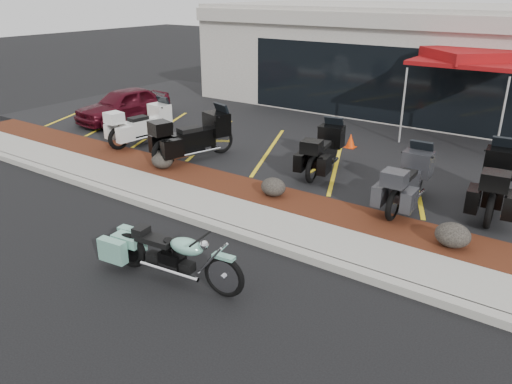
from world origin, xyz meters
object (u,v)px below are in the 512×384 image
Objects in this scene: hero_cruiser at (224,270)px; parked_car at (124,105)px; touring_white at (164,117)px; popup_canopy at (470,58)px; traffic_cone at (351,141)px.

parked_car is at bearing 139.85° from hero_cruiser.
touring_white is 0.58× the size of popup_canopy.
popup_canopy is (7.71, 5.25, 1.85)m from touring_white.
touring_white is (-6.93, 5.70, 0.33)m from hero_cruiser.
touring_white reaches higher than parked_car.
parked_car is (-2.71, 0.73, -0.08)m from touring_white.
traffic_cone is 0.11× the size of popup_canopy.
touring_white is at bearing 134.11° from hero_cruiser.
parked_car reaches higher than hero_cruiser.
touring_white reaches higher than traffic_cone.
popup_canopy is (2.40, 2.78, 2.31)m from traffic_cone.
traffic_cone is 4.34m from popup_canopy.
parked_car is (-9.64, 6.43, 0.26)m from hero_cruiser.
parked_car is 8.22m from traffic_cone.
parked_car is at bearing -167.80° from traffic_cone.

